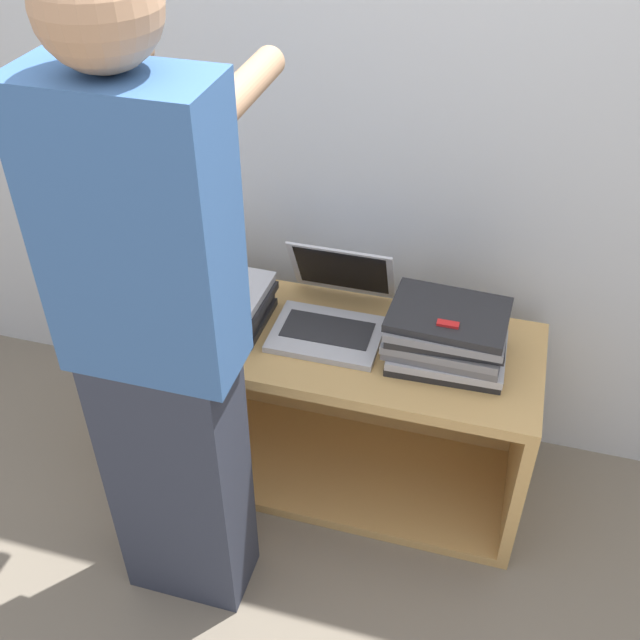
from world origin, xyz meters
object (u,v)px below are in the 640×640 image
laptop_stack_left (214,302)px  laptop_stack_right (447,335)px  person (158,343)px  laptop_open (332,313)px

laptop_stack_left → laptop_stack_right: size_ratio=1.00×
laptop_stack_left → person: 0.56m
person → laptop_stack_left: bearing=99.8°
laptop_stack_left → person: bearing=-80.2°
laptop_open → laptop_stack_right: (0.35, -0.06, 0.04)m
laptop_open → person: 0.67m
laptop_stack_left → laptop_stack_right: bearing=0.1°
laptop_open → laptop_stack_left: 0.36m
laptop_stack_right → person: size_ratio=0.20×
laptop_open → laptop_stack_left: (-0.36, -0.06, 0.01)m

